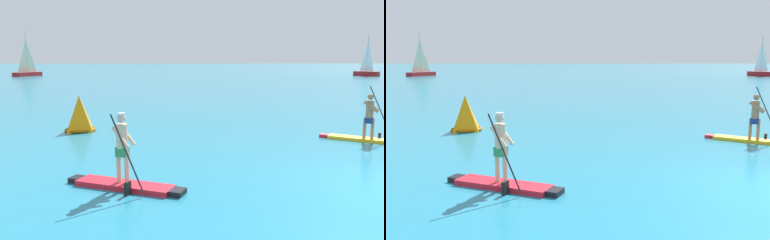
% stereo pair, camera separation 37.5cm
% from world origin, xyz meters
% --- Properties ---
extents(paddleboarder_near_left, '(2.92, 1.48, 1.83)m').
position_xyz_m(paddleboarder_near_left, '(-6.51, 0.06, 0.38)').
color(paddleboarder_near_left, red).
rests_on(paddleboarder_near_left, ground).
extents(paddleboarder_mid_center, '(3.00, 2.10, 2.03)m').
position_xyz_m(paddleboarder_mid_center, '(1.64, 5.17, 0.37)').
color(paddleboarder_mid_center, yellow).
rests_on(paddleboarder_mid_center, ground).
extents(race_marker_buoy, '(1.46, 1.46, 1.49)m').
position_xyz_m(race_marker_buoy, '(-9.46, 7.47, 0.67)').
color(race_marker_buoy, orange).
rests_on(race_marker_buoy, ground).
extents(sailboat_left_horizon, '(3.55, 5.51, 7.59)m').
position_xyz_m(sailboat_left_horizon, '(-31.76, 59.29, 0.87)').
color(sailboat_left_horizon, '#A51E1E').
rests_on(sailboat_left_horizon, ground).
extents(sailboat_right_horizon, '(3.52, 4.00, 6.80)m').
position_xyz_m(sailboat_right_horizon, '(26.30, 58.36, 0.97)').
color(sailboat_right_horizon, '#A51E1E').
rests_on(sailboat_right_horizon, ground).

